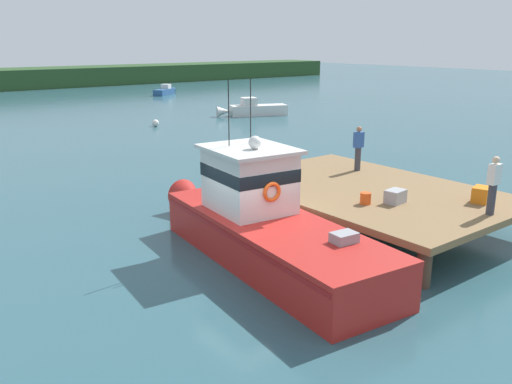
# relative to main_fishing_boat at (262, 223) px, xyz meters

# --- Properties ---
(ground_plane) EXTENTS (200.00, 200.00, 0.00)m
(ground_plane) POSITION_rel_main_fishing_boat_xyz_m (-0.26, 0.19, -1.01)
(ground_plane) COLOR #2D5660
(dock) EXTENTS (6.00, 9.00, 1.20)m
(dock) POSITION_rel_main_fishing_boat_xyz_m (4.54, 0.19, 0.07)
(dock) COLOR #4C3D2D
(dock) RESTS_ON ground
(main_fishing_boat) EXTENTS (3.39, 9.94, 4.80)m
(main_fishing_boat) POSITION_rel_main_fishing_boat_xyz_m (0.00, 0.00, 0.00)
(main_fishing_boat) COLOR red
(main_fishing_boat) RESTS_ON ground
(crate_single_far) EXTENTS (0.65, 0.51, 0.40)m
(crate_single_far) POSITION_rel_main_fishing_boat_xyz_m (3.86, -1.47, 0.39)
(crate_single_far) COLOR #9E9EA3
(crate_single_far) RESTS_ON dock
(crate_stack_mid_dock) EXTENTS (0.71, 0.61, 0.48)m
(crate_stack_mid_dock) POSITION_rel_main_fishing_boat_xyz_m (2.22, 2.82, 0.43)
(crate_stack_mid_dock) COLOR orange
(crate_stack_mid_dock) RESTS_ON dock
(crate_stack_near_edge) EXTENTS (0.70, 0.60, 0.47)m
(crate_stack_near_edge) POSITION_rel_main_fishing_boat_xyz_m (5.92, -2.99, 0.43)
(crate_stack_near_edge) COLOR orange
(crate_stack_near_edge) RESTS_ON dock
(bait_bucket) EXTENTS (0.32, 0.32, 0.34)m
(bait_bucket) POSITION_rel_main_fishing_boat_xyz_m (3.10, -1.00, 0.36)
(bait_bucket) COLOR #E04C19
(bait_bucket) RESTS_ON dock
(deckhand_by_the_boat) EXTENTS (0.36, 0.22, 1.63)m
(deckhand_by_the_boat) POSITION_rel_main_fishing_boat_xyz_m (6.15, 2.03, 1.05)
(deckhand_by_the_boat) COLOR #383842
(deckhand_by_the_boat) RESTS_ON dock
(deckhand_further_back) EXTENTS (0.36, 0.22, 1.63)m
(deckhand_further_back) POSITION_rel_main_fishing_boat_xyz_m (5.03, -3.77, 1.05)
(deckhand_further_back) COLOR #383842
(deckhand_further_back) RESTS_ON dock
(moored_boat_off_the_point) EXTENTS (5.67, 3.20, 1.44)m
(moored_boat_off_the_point) POSITION_rel_main_fishing_boat_xyz_m (17.99, 23.45, -0.51)
(moored_boat_off_the_point) COLOR silver
(moored_boat_off_the_point) RESTS_ON ground
(moored_boat_far_left) EXTENTS (3.98, 3.35, 1.11)m
(moored_boat_far_left) POSITION_rel_main_fishing_boat_xyz_m (21.07, 43.49, -0.63)
(moored_boat_far_left) COLOR #285184
(moored_boat_far_left) RESTS_ON ground
(mooring_buoy_outer) EXTENTS (0.48, 0.48, 0.48)m
(mooring_buoy_outer) POSITION_rel_main_fishing_boat_xyz_m (9.05, 23.18, -0.76)
(mooring_buoy_outer) COLOR silver
(mooring_buoy_outer) RESTS_ON ground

